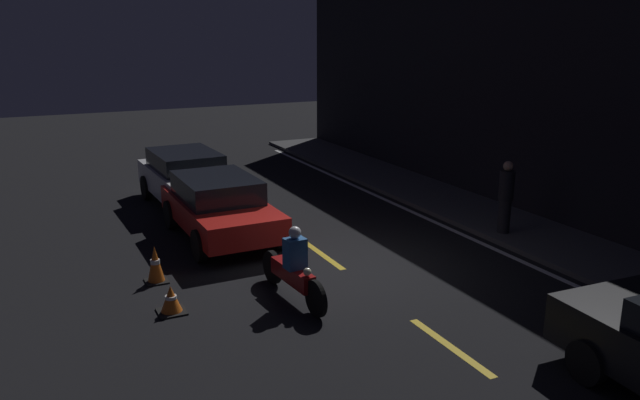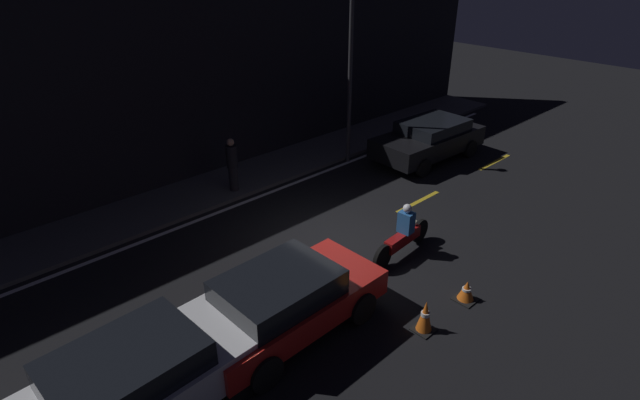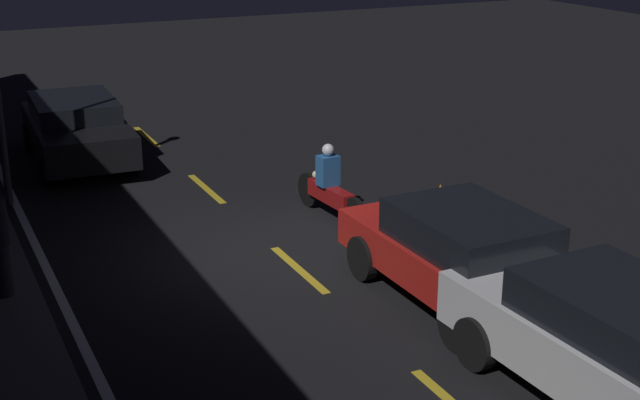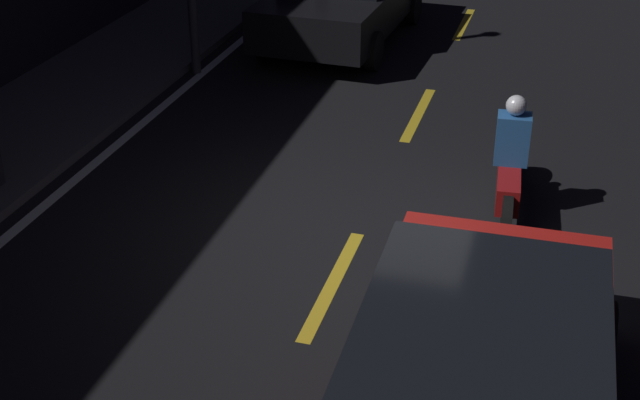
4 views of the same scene
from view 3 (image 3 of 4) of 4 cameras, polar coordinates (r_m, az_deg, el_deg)
ground_plane at (r=14.90m, az=-2.94°, el=-3.08°), size 56.00×56.00×0.00m
lane_dash_c at (r=14.05m, az=-1.35°, el=-4.45°), size 2.00×0.14×0.01m
lane_dash_d at (r=17.99m, az=-7.29°, el=0.73°), size 2.00×0.14×0.01m
lane_dash_e at (r=22.14m, az=-11.05°, el=4.02°), size 2.00×0.14×0.01m
lane_solid_kerb at (r=14.04m, az=-16.59°, el=-5.32°), size 25.20×0.14×0.01m
sedan_white at (r=10.75m, az=18.14°, el=-8.52°), size 4.22×2.05×1.49m
taxi_red at (r=12.85m, az=9.08°, el=-3.32°), size 4.08×1.98×1.42m
van_black at (r=20.19m, az=-15.30°, el=4.46°), size 4.40×2.17×1.39m
motorcycle at (r=16.00m, az=0.68°, el=0.68°), size 2.30×0.38×1.39m
traffic_cone_near at (r=15.59m, az=10.52°, el=-0.96°), size 0.42×0.42×0.73m
traffic_cone_mid at (r=16.79m, az=7.69°, el=0.21°), size 0.47×0.47×0.49m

